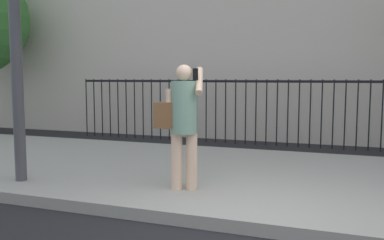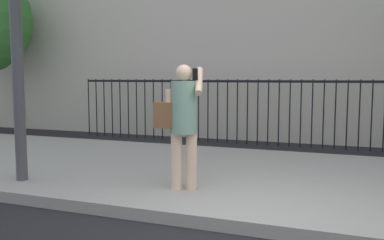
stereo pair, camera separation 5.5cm
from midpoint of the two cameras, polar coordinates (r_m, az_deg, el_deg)
name	(u,v)px [view 2 (the right image)]	position (r m, az deg, el deg)	size (l,w,h in m)	color
ground_plane	(248,236)	(4.54, 7.97, -15.44)	(60.00, 60.00, 0.00)	black
sidewalk	(281,181)	(6.59, 12.28, -8.08)	(28.00, 4.40, 0.15)	#9E9B93
iron_fence	(307,104)	(10.09, 15.53, 2.08)	(12.03, 0.04, 1.60)	black
pedestrian_on_phone	(182,118)	(5.51, -1.10, 0.32)	(0.71, 0.52, 1.66)	beige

